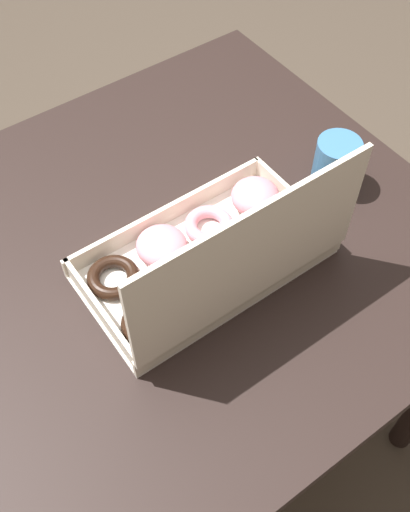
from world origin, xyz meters
TOP-DOWN VIEW (x-y plane):
  - ground_plane at (0.00, 0.00)m, footprint 8.00×8.00m
  - dining_table at (0.00, 0.00)m, footprint 0.93×0.89m
  - donut_box at (-0.01, 0.08)m, footprint 0.41×0.24m
  - coffee_mug at (-0.31, 0.05)m, footprint 0.08×0.08m

SIDE VIEW (x-z plane):
  - ground_plane at x=0.00m, z-range 0.00..0.00m
  - dining_table at x=0.00m, z-range 0.27..1.05m
  - donut_box at x=-0.01m, z-range 0.70..0.95m
  - coffee_mug at x=-0.31m, z-range 0.78..0.88m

